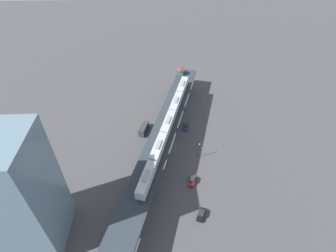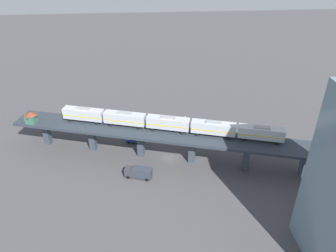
{
  "view_description": "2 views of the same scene",
  "coord_description": "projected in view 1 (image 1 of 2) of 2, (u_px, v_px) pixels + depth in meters",
  "views": [
    {
      "loc": [
        1.8,
        70.47,
        70.84
      ],
      "look_at": [
        -1.55,
        -0.28,
        10.13
      ],
      "focal_mm": 28.0,
      "sensor_mm": 36.0,
      "label": 1
    },
    {
      "loc": [
        76.71,
        -6.83,
        57.02
      ],
      "look_at": [
        -1.55,
        -0.28,
        10.13
      ],
      "focal_mm": 35.0,
      "sensor_mm": 36.0,
      "label": 2
    }
  ],
  "objects": [
    {
      "name": "signal_hut",
      "position": [
        181.0,
        71.0,
        123.26
      ],
      "size": [
        4.01,
        4.01,
        3.4
      ],
      "color": "#33604C",
      "rests_on": "elevated_viaduct"
    },
    {
      "name": "street_car_red",
      "position": [
        192.0,
        180.0,
        86.4
      ],
      "size": [
        3.26,
        4.75,
        1.89
      ],
      "color": "#AD1E1E",
      "rests_on": "ground"
    },
    {
      "name": "subway_train",
      "position": [
        168.0,
        124.0,
        92.61
      ],
      "size": [
        20.67,
        60.56,
        4.45
      ],
      "color": "#ADB2BA",
      "rests_on": "elevated_viaduct"
    },
    {
      "name": "delivery_truck",
      "position": [
        144.0,
        129.0,
        104.91
      ],
      "size": [
        4.11,
        7.54,
        3.2
      ],
      "color": "#333338",
      "rests_on": "ground"
    },
    {
      "name": "office_tower",
      "position": [
        17.0,
        195.0,
        62.04
      ],
      "size": [
        16.0,
        16.0,
        36.0
      ],
      "color": "slate",
      "rests_on": "ground"
    },
    {
      "name": "street_car_black",
      "position": [
        201.0,
        214.0,
        77.05
      ],
      "size": [
        3.44,
        4.75,
        1.89
      ],
      "color": "black",
      "rests_on": "ground"
    },
    {
      "name": "ground_plane",
      "position": [
        164.0,
        147.0,
        99.61
      ],
      "size": [
        400.0,
        400.0,
        0.0
      ],
      "primitive_type": "plane",
      "color": "#424244"
    },
    {
      "name": "street_car_blue",
      "position": [
        186.0,
        126.0,
        107.33
      ],
      "size": [
        2.61,
        4.66,
        1.89
      ],
      "color": "#233D93",
      "rests_on": "ground"
    },
    {
      "name": "elevated_viaduct",
      "position": [
        164.0,
        132.0,
        94.96
      ],
      "size": [
        34.57,
        90.52,
        8.63
      ],
      "color": "#283039",
      "rests_on": "ground"
    },
    {
      "name": "street_lamp",
      "position": [
        199.0,
        150.0,
        92.81
      ],
      "size": [
        0.44,
        0.44,
        6.94
      ],
      "color": "black",
      "rests_on": "ground"
    }
  ]
}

